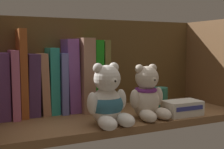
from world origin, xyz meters
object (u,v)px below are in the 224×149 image
book_2 (21,73)px  book_9 (92,75)px  book_0 (1,85)px  pillar_candle (160,97)px  book_3 (32,84)px  book_6 (60,82)px  teddy_bear_larger (107,101)px  book_10 (99,74)px  book_1 (13,83)px  teddy_bear_smaller (147,95)px  small_product_box (182,108)px  book_5 (52,80)px  book_8 (82,74)px  book_4 (43,84)px  book_7 (70,75)px

book_2 → book_9: (20.88, 0.00, -1.43)cm
book_0 → pillar_candle: bearing=-8.2°
book_2 → book_3: bearing=0.0°
book_6 → teddy_bear_larger: (6.69, -18.94, -2.64)cm
book_2 → book_10: bearing=0.0°
book_1 → pillar_candle: book_1 is taller
book_2 → teddy_bear_smaller: size_ratio=1.65×
book_3 → small_product_box: 42.75cm
book_5 → pillar_candle: 34.35cm
book_2 → book_3: 4.41cm
book_6 → book_8: (6.61, 0.00, 2.17)cm
book_2 → book_6: (10.93, 0.00, -3.30)cm
book_0 → book_3: size_ratio=1.02×
book_1 → book_9: book_9 is taller
book_2 → teddy_bear_smaller: 35.21cm
book_4 → teddy_bear_larger: (11.88, -18.94, -2.59)cm
book_1 → book_10: (25.59, 0.00, 1.39)cm
book_6 → teddy_bear_smaller: bearing=-42.3°
book_0 → book_1: (3.04, 0.00, 0.34)cm
book_8 → teddy_bear_smaller: (12.52, -17.39, -4.63)cm
book_2 → book_6: book_2 is taller
book_5 → book_6: (2.54, 0.00, -0.75)cm
book_7 → teddy_bear_smaller: (16.24, -17.39, -4.48)cm
book_5 → book_10: 14.98cm
book_6 → book_7: bearing=0.0°
book_3 → teddy_bear_larger: book_3 is taller
book_9 → small_product_box: book_9 is taller
teddy_bear_smaller → pillar_candle: (11.41, 10.62, -3.12)cm
book_6 → book_10: size_ratio=0.82×
book_8 → pillar_candle: bearing=-15.8°
book_2 → book_7: bearing=0.0°
book_5 → teddy_bear_smaller: (21.67, -17.39, -3.21)cm
book_1 → book_10: size_ratio=0.87×
book_9 → teddy_bear_smaller: bearing=-62.2°
book_2 → book_8: book_2 is taller
book_5 → pillar_candle: book_5 is taller
book_1 → pillar_candle: bearing=-8.8°
book_7 → book_8: (3.72, 0.00, 0.16)cm
book_1 → book_3: (5.07, 0.00, -0.55)cm
book_4 → book_5: 2.77cm
book_1 → book_9: (23.13, 0.00, 1.40)cm
small_product_box → book_0: bearing=157.5°
book_0 → book_8: book_8 is taller
book_9 → book_10: size_ratio=1.00×
book_0 → book_3: book_0 is taller
teddy_bear_smaller → book_8: bearing=125.7°
teddy_bear_larger → book_7: bearing=101.3°
book_6 → book_2: bearing=180.0°
book_8 → book_3: bearing=180.0°
book_4 → book_6: size_ratio=1.00×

